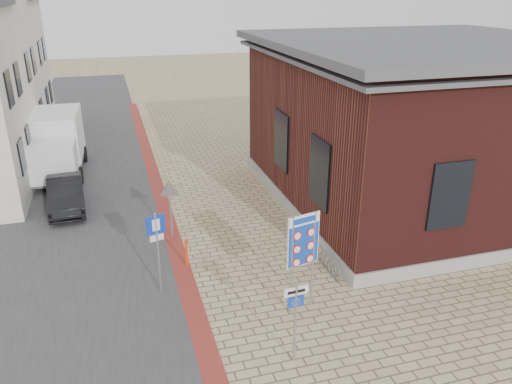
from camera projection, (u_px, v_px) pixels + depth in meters
ground at (273, 324)px, 13.93m from camera, size 120.00×120.00×0.00m
road_strip at (82, 169)px, 25.79m from camera, size 7.00×60.00×0.02m
curb_strip at (161, 197)px, 22.27m from camera, size 0.60×40.00×0.02m
brick_building at (424, 120)px, 21.15m from camera, size 13.00×13.00×6.80m
bike_rack at (328, 264)px, 16.47m from camera, size 0.08×1.80×0.60m
sedan at (66, 194)px, 20.98m from camera, size 1.66×4.09×1.32m
box_truck at (56, 144)px, 24.69m from camera, size 2.58×5.73×2.95m
border_sign at (303, 242)px, 13.80m from camera, size 1.02×0.28×3.03m
essen_sign at (295, 310)px, 12.04m from camera, size 0.62×0.08×2.29m
parking_sign at (157, 239)px, 14.76m from camera, size 0.57×0.20×2.66m
yield_sign at (170, 196)px, 18.07m from camera, size 0.81×0.16×2.27m
bollard at (186, 253)px, 16.62m from camera, size 0.12×0.12×1.01m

